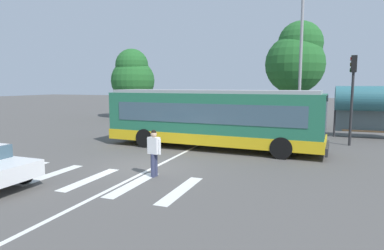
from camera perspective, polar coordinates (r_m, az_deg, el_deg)
The scene contains 14 objects.
ground_plane at distance 13.91m, azimuth -7.61°, elevation -7.01°, with size 160.00×160.00×0.00m, color #514F4C.
city_transit_bus at distance 17.46m, azimuth 3.41°, elevation 1.15°, with size 11.44×3.12×3.06m.
pedestrian_crossing_street at distance 12.17m, azimuth -6.51°, elevation -4.33°, with size 0.58×0.32×1.72m.
parked_car_red at distance 27.62m, azimuth 1.13°, elevation 1.56°, with size 2.00×4.56×1.35m.
parked_car_black at distance 27.50m, azimuth 6.89°, elevation 1.49°, with size 1.90×4.51×1.35m.
parked_car_champagne at distance 26.99m, azimuth 12.57°, elevation 1.27°, with size 2.18×4.63×1.35m.
parked_car_charcoal at distance 26.38m, azimuth 18.08°, elevation 0.97°, with size 1.89×4.51×1.35m.
traffic_light_far_corner at distance 20.11m, azimuth 25.72°, elevation 6.05°, with size 0.33×0.32×4.89m.
bus_stop_shelter at distance 23.40m, azimuth 28.87°, elevation 3.81°, with size 4.65×1.54×3.25m.
twin_arm_street_lamp at distance 24.43m, azimuth 18.15°, elevation 13.01°, with size 5.32×0.32×9.90m.
background_tree_left at distance 33.95m, azimuth -10.11°, elevation 8.21°, with size 4.29×4.29×6.84m.
background_tree_right at distance 29.25m, azimuth 17.38°, elevation 10.81°, with size 4.83×4.83×8.50m.
crosswalk_painted_stripes at distance 12.50m, azimuth -16.98°, elevation -8.83°, with size 7.40×3.00×0.01m.
lane_center_line at distance 15.52m, azimuth -3.00°, elevation -5.49°, with size 0.16×24.00×0.01m, color silver.
Camera 1 is at (6.45, -11.87, 3.32)m, focal length 31.26 mm.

